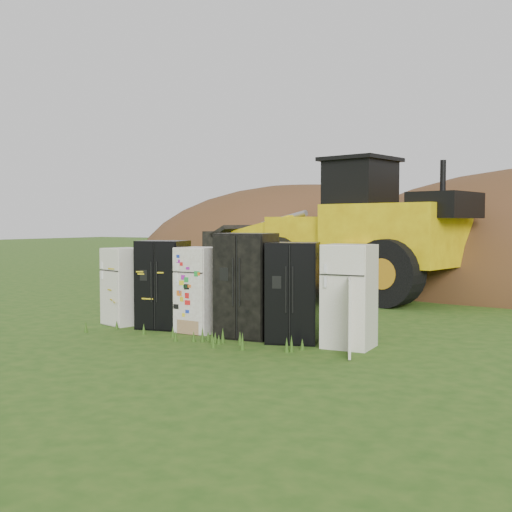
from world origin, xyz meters
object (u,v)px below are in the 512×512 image
at_px(fridge_black_side, 163,285).
at_px(fridge_sticker, 199,290).
at_px(fridge_black_right, 293,292).
at_px(fridge_open_door, 349,296).
at_px(wheel_loader, 331,228).
at_px(fridge_leftmost, 124,286).
at_px(fridge_dark_mid, 246,285).

bearing_deg(fridge_black_side, fridge_sticker, -13.48).
relative_size(fridge_black_right, fridge_open_door, 1.01).
bearing_deg(fridge_black_side, wheel_loader, 72.94).
distance_m(fridge_leftmost, fridge_black_right, 3.88).
xyz_separation_m(fridge_leftmost, fridge_open_door, (4.91, 0.04, 0.08)).
distance_m(fridge_black_right, fridge_open_door, 1.03).
relative_size(fridge_sticker, fridge_dark_mid, 0.85).
distance_m(fridge_black_side, fridge_black_right, 2.90).
bearing_deg(fridge_open_door, fridge_dark_mid, 177.91).
distance_m(fridge_leftmost, fridge_black_side, 0.99).
height_order(fridge_dark_mid, fridge_black_right, fridge_dark_mid).
relative_size(fridge_sticker, fridge_open_door, 0.94).
height_order(fridge_leftmost, fridge_open_door, fridge_open_door).
xyz_separation_m(fridge_leftmost, wheel_loader, (1.54, 7.06, 1.16)).
distance_m(fridge_black_side, fridge_dark_mid, 1.94).
relative_size(fridge_dark_mid, wheel_loader, 0.24).
xyz_separation_m(fridge_black_side, fridge_dark_mid, (1.94, -0.02, 0.08)).
relative_size(fridge_leftmost, fridge_dark_mid, 0.83).
distance_m(fridge_leftmost, fridge_dark_mid, 2.93).
bearing_deg(fridge_leftmost, fridge_sticker, 16.30).
bearing_deg(wheel_loader, fridge_sticker, -76.12).
bearing_deg(fridge_open_door, fridge_leftmost, 177.53).
distance_m(fridge_black_side, fridge_sticker, 0.88).
xyz_separation_m(fridge_dark_mid, fridge_open_door, (1.99, 0.03, -0.09)).
distance_m(fridge_leftmost, wheel_loader, 7.32).
bearing_deg(fridge_dark_mid, fridge_open_door, -5.30).
height_order(fridge_open_door, wheel_loader, wheel_loader).
bearing_deg(wheel_loader, fridge_leftmost, -91.06).
bearing_deg(fridge_dark_mid, fridge_black_side, 173.17).
relative_size(fridge_black_side, fridge_open_door, 1.00).
distance_m(fridge_black_side, wheel_loader, 7.13).
bearing_deg(fridge_black_right, fridge_dark_mid, 160.21).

